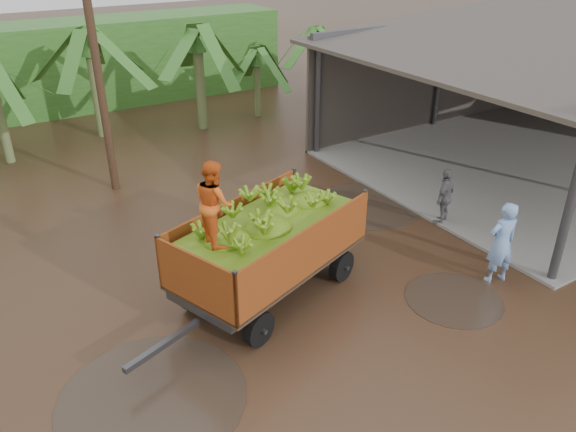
# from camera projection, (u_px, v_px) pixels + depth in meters

# --- Properties ---
(ground) EXTENTS (100.00, 100.00, 0.00)m
(ground) POSITION_uv_depth(u_px,v_px,m) (267.00, 272.00, 13.03)
(ground) COLOR black
(ground) RESTS_ON ground
(packing_shed) EXTENTS (12.78, 10.80, 4.76)m
(packing_shed) POSITION_uv_depth(u_px,v_px,m) (545.00, 82.00, 18.73)
(packing_shed) COLOR gray
(packing_shed) RESTS_ON ground
(hedge_north) EXTENTS (22.00, 3.00, 3.60)m
(hedge_north) POSITION_uv_depth(u_px,v_px,m) (33.00, 70.00, 23.33)
(hedge_north) COLOR #2D661E
(hedge_north) RESTS_ON ground
(banana_trailer) EXTENTS (5.95, 3.37, 3.57)m
(banana_trailer) POSITION_uv_depth(u_px,v_px,m) (269.00, 242.00, 11.65)
(banana_trailer) COLOR #C6581C
(banana_trailer) RESTS_ON ground
(man_blue) EXTENTS (0.80, 0.61, 1.95)m
(man_blue) POSITION_uv_depth(u_px,v_px,m) (502.00, 243.00, 12.28)
(man_blue) COLOR #7CA5E2
(man_blue) RESTS_ON ground
(man_grey) EXTENTS (1.00, 0.70, 1.58)m
(man_grey) POSITION_uv_depth(u_px,v_px,m) (445.00, 197.00, 14.79)
(man_grey) COLOR slate
(man_grey) RESTS_ON ground
(utility_pole) EXTENTS (1.20, 0.24, 7.60)m
(utility_pole) POSITION_uv_depth(u_px,v_px,m) (96.00, 60.00, 15.42)
(utility_pole) COLOR #47301E
(utility_pole) RESTS_ON ground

